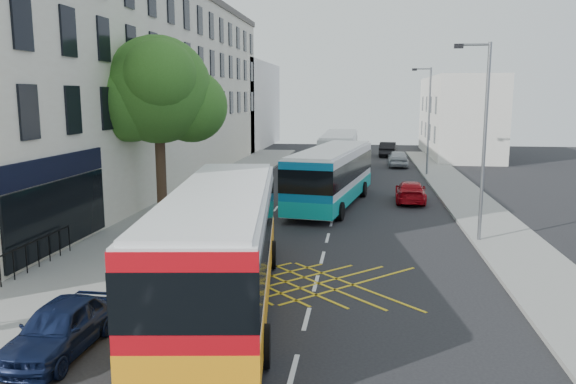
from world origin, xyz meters
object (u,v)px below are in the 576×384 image
(distant_car_grey, at_px, (330,149))
(distant_car_dark, at_px, (388,149))
(bus_far, at_px, (339,152))
(parked_car_blue, at_px, (60,327))
(lamp_far, at_px, (428,115))
(bus_mid, at_px, (332,175))
(lamp_near, at_px, (482,132))
(red_hatchback, at_px, (411,192))
(street_tree, at_px, (158,91))
(bus_near, at_px, (221,243))
(distant_car_silver, at_px, (398,158))
(parked_car_silver, at_px, (163,262))

(distant_car_grey, relative_size, distant_car_dark, 1.22)
(bus_far, height_order, parked_car_blue, bus_far)
(lamp_far, distance_m, distant_car_grey, 16.45)
(bus_far, bearing_deg, bus_mid, -89.11)
(lamp_near, bearing_deg, distant_car_dark, 93.78)
(bus_mid, xyz_separation_m, red_hatchback, (4.47, 1.54, -1.08))
(red_hatchback, height_order, distant_car_dark, distant_car_dark)
(street_tree, relative_size, bus_near, 0.71)
(bus_mid, distance_m, bus_far, 13.10)
(street_tree, distance_m, distant_car_silver, 26.82)
(parked_car_blue, bearing_deg, bus_near, 52.05)
(lamp_far, height_order, parked_car_blue, lamp_far)
(lamp_far, bearing_deg, lamp_near, -90.00)
(lamp_near, xyz_separation_m, red_hatchback, (-1.99, 9.00, -4.01))
(red_hatchback, xyz_separation_m, distant_car_grey, (-6.13, 24.78, 0.15))
(distant_car_silver, height_order, distant_car_dark, distant_car_dark)
(lamp_far, bearing_deg, bus_mid, -117.25)
(parked_car_silver, distance_m, distant_car_silver, 33.85)
(distant_car_grey, bearing_deg, lamp_near, -71.10)
(lamp_near, relative_size, distant_car_dark, 1.79)
(distant_car_dark, bearing_deg, street_tree, 73.57)
(lamp_near, distance_m, parked_car_blue, 17.16)
(bus_far, xyz_separation_m, parked_car_blue, (-5.19, -32.37, -1.05))
(lamp_far, relative_size, distant_car_silver, 1.89)
(distant_car_grey, bearing_deg, bus_mid, -81.01)
(bus_far, xyz_separation_m, red_hatchback, (4.62, -11.55, -1.07))
(bus_far, distance_m, distant_car_silver, 7.20)
(distant_car_dark, bearing_deg, parked_car_blue, 83.58)
(street_tree, bearing_deg, bus_far, 65.28)
(lamp_near, xyz_separation_m, distant_car_dark, (-2.26, 34.22, -3.88))
(street_tree, relative_size, distant_car_silver, 2.08)
(parked_car_blue, distance_m, distant_car_dark, 47.01)
(distant_car_grey, bearing_deg, red_hatchback, -70.72)
(red_hatchback, bearing_deg, lamp_far, -97.49)
(lamp_near, relative_size, distant_car_grey, 1.47)
(bus_far, bearing_deg, lamp_near, -71.94)
(parked_car_blue, xyz_separation_m, distant_car_dark, (9.54, 46.04, 0.11))
(bus_near, bearing_deg, parked_car_blue, -136.41)
(street_tree, bearing_deg, bus_near, -61.86)
(bus_mid, bearing_deg, distant_car_dark, 90.42)
(distant_car_silver, bearing_deg, distant_car_dark, -85.71)
(bus_near, xyz_separation_m, bus_mid, (2.35, 15.52, -0.12))
(bus_near, distance_m, red_hatchback, 18.41)
(bus_far, relative_size, distant_car_dark, 2.54)
(bus_near, relative_size, parked_car_silver, 2.70)
(lamp_near, xyz_separation_m, bus_mid, (-6.46, 7.46, -2.93))
(parked_car_silver, relative_size, distant_car_silver, 1.09)
(lamp_near, distance_m, bus_mid, 10.29)
(bus_near, distance_m, bus_mid, 15.70)
(lamp_near, distance_m, parked_car_silver, 13.55)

